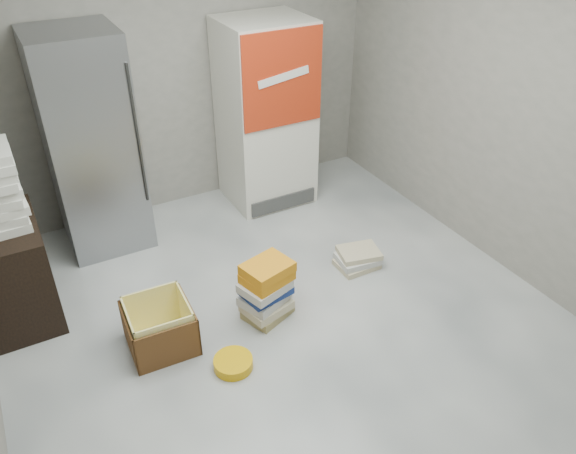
# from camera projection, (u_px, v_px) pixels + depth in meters

# --- Properties ---
(ground) EXTENTS (5.00, 5.00, 0.00)m
(ground) POSITION_uv_depth(u_px,v_px,m) (308.00, 350.00, 4.05)
(ground) COLOR silver
(ground) RESTS_ON ground
(room_shell) EXTENTS (4.04, 5.04, 2.82)m
(room_shell) POSITION_uv_depth(u_px,v_px,m) (315.00, 114.00, 3.06)
(room_shell) COLOR gray
(room_shell) RESTS_ON ground
(steel_fridge) EXTENTS (0.70, 0.72, 1.90)m
(steel_fridge) POSITION_uv_depth(u_px,v_px,m) (91.00, 145.00, 4.73)
(steel_fridge) COLOR #A1A2A8
(steel_fridge) RESTS_ON ground
(coke_cooler) EXTENTS (0.80, 0.73, 1.80)m
(coke_cooler) POSITION_uv_depth(u_px,v_px,m) (266.00, 114.00, 5.41)
(coke_cooler) COLOR silver
(coke_cooler) RESTS_ON ground
(wood_shelf) EXTENTS (0.50, 0.80, 0.80)m
(wood_shelf) POSITION_uv_depth(u_px,v_px,m) (13.00, 272.00, 4.17)
(wood_shelf) COLOR black
(wood_shelf) RESTS_ON ground
(phonebook_stack_main) EXTENTS (0.44, 0.40, 0.51)m
(phonebook_stack_main) POSITION_uv_depth(u_px,v_px,m) (266.00, 291.00, 4.21)
(phonebook_stack_main) COLOR #998A55
(phonebook_stack_main) RESTS_ON ground
(phonebook_stack_side) EXTENTS (0.40, 0.34, 0.15)m
(phonebook_stack_side) POSITION_uv_depth(u_px,v_px,m) (358.00, 259.00, 4.84)
(phonebook_stack_side) COLOR #C3B58F
(phonebook_stack_side) RESTS_ON ground
(cardboard_box) EXTENTS (0.48, 0.48, 0.37)m
(cardboard_box) POSITION_uv_depth(u_px,v_px,m) (160.00, 329.00, 4.01)
(cardboard_box) COLOR yellow
(cardboard_box) RESTS_ON ground
(bucket_lid) EXTENTS (0.30, 0.30, 0.07)m
(bucket_lid) POSITION_uv_depth(u_px,v_px,m) (233.00, 363.00, 3.89)
(bucket_lid) COLOR #E9A908
(bucket_lid) RESTS_ON ground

